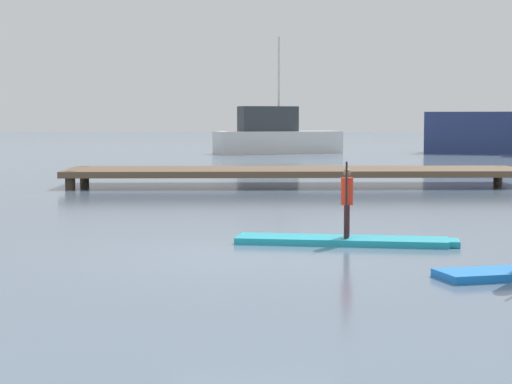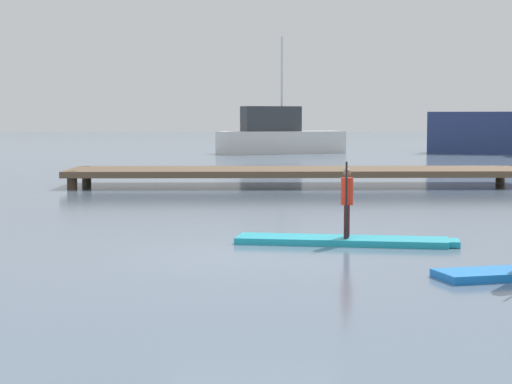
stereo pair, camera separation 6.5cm
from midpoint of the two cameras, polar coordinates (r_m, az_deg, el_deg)
ground_plane at (r=12.97m, az=-0.01°, el=-4.14°), size 240.00×240.00×0.00m
paddleboard_near at (r=14.53m, az=5.74°, el=-3.02°), size 3.53×1.37×0.10m
paddler_child_solo at (r=14.44m, az=5.79°, el=-0.43°), size 0.22×0.38×1.20m
fishing_boat_green_midground at (r=51.76m, az=1.45°, el=3.47°), size 7.41×4.01×6.51m
floating_dock at (r=26.95m, az=2.65°, el=1.27°), size 13.33×3.12×0.50m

